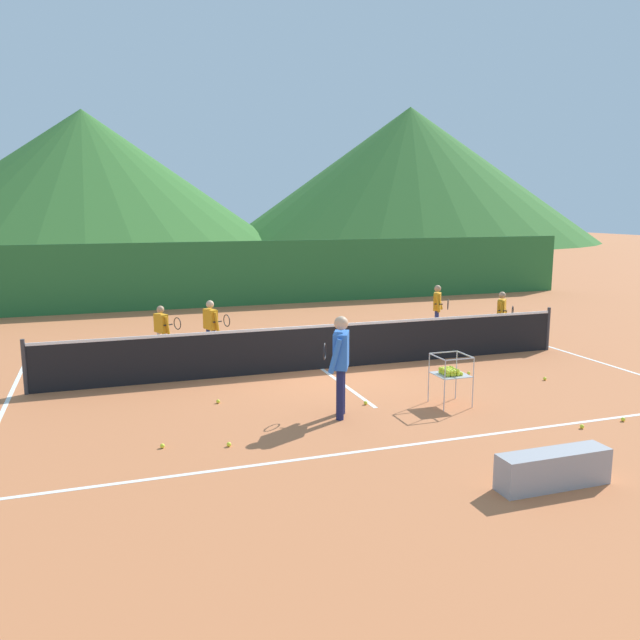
{
  "coord_description": "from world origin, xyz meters",
  "views": [
    {
      "loc": [
        -4.39,
        -12.67,
        3.44
      ],
      "look_at": [
        -0.05,
        -0.01,
        1.08
      ],
      "focal_mm": 35.89,
      "sensor_mm": 36.0,
      "label": 1
    }
  ],
  "objects_px": {
    "student_1": "(211,323)",
    "student_0": "(162,327)",
    "tennis_ball_8": "(545,379)",
    "tennis_ball_7": "(229,444)",
    "tennis_ball_3": "(582,427)",
    "tennis_ball_2": "(469,373)",
    "student_2": "(438,305)",
    "instructor": "(340,357)",
    "tennis_ball_9": "(162,446)",
    "student_3": "(502,312)",
    "courtside_bench": "(553,469)",
    "tennis_ball_5": "(366,403)",
    "tennis_net": "(322,346)",
    "ball_cart": "(450,372)",
    "tennis_ball_4": "(623,419)",
    "tennis_ball_1": "(218,401)"
  },
  "relations": [
    {
      "from": "student_2",
      "to": "student_3",
      "type": "bearing_deg",
      "value": -51.9
    },
    {
      "from": "tennis_ball_8",
      "to": "student_3",
      "type": "bearing_deg",
      "value": 68.5
    },
    {
      "from": "student_0",
      "to": "ball_cart",
      "type": "height_order",
      "value": "student_0"
    },
    {
      "from": "tennis_ball_2",
      "to": "tennis_ball_4",
      "type": "height_order",
      "value": "same"
    },
    {
      "from": "ball_cart",
      "to": "tennis_ball_1",
      "type": "bearing_deg",
      "value": 159.84
    },
    {
      "from": "tennis_net",
      "to": "student_0",
      "type": "xyz_separation_m",
      "value": [
        -3.15,
        2.15,
        0.24
      ]
    },
    {
      "from": "instructor",
      "to": "tennis_ball_1",
      "type": "bearing_deg",
      "value": 142.43
    },
    {
      "from": "tennis_net",
      "to": "tennis_ball_9",
      "type": "distance_m",
      "value": 5.18
    },
    {
      "from": "instructor",
      "to": "tennis_ball_2",
      "type": "bearing_deg",
      "value": 25.32
    },
    {
      "from": "instructor",
      "to": "tennis_ball_9",
      "type": "bearing_deg",
      "value": -170.34
    },
    {
      "from": "student_0",
      "to": "student_2",
      "type": "bearing_deg",
      "value": 3.72
    },
    {
      "from": "tennis_ball_2",
      "to": "tennis_ball_7",
      "type": "distance_m",
      "value": 6.02
    },
    {
      "from": "tennis_ball_8",
      "to": "tennis_ball_3",
      "type": "bearing_deg",
      "value": -117.01
    },
    {
      "from": "instructor",
      "to": "student_3",
      "type": "xyz_separation_m",
      "value": [
        6.12,
        4.34,
        -0.24
      ]
    },
    {
      "from": "tennis_ball_4",
      "to": "tennis_ball_9",
      "type": "distance_m",
      "value": 7.34
    },
    {
      "from": "tennis_ball_5",
      "to": "tennis_ball_8",
      "type": "distance_m",
      "value": 4.07
    },
    {
      "from": "tennis_ball_2",
      "to": "tennis_ball_9",
      "type": "distance_m",
      "value": 6.8
    },
    {
      "from": "tennis_ball_7",
      "to": "student_3",
      "type": "bearing_deg",
      "value": 32.03
    },
    {
      "from": "student_0",
      "to": "student_1",
      "type": "distance_m",
      "value": 1.12
    },
    {
      "from": "instructor",
      "to": "student_2",
      "type": "xyz_separation_m",
      "value": [
        5.02,
        5.74,
        -0.21
      ]
    },
    {
      "from": "tennis_ball_3",
      "to": "tennis_ball_4",
      "type": "xyz_separation_m",
      "value": [
        0.88,
        0.07,
        0.0
      ]
    },
    {
      "from": "tennis_ball_4",
      "to": "tennis_ball_8",
      "type": "xyz_separation_m",
      "value": [
        0.43,
        2.51,
        0.0
      ]
    },
    {
      "from": "ball_cart",
      "to": "tennis_ball_4",
      "type": "distance_m",
      "value": 2.86
    },
    {
      "from": "tennis_ball_3",
      "to": "tennis_ball_7",
      "type": "height_order",
      "value": "same"
    },
    {
      "from": "student_1",
      "to": "student_3",
      "type": "xyz_separation_m",
      "value": [
        7.42,
        -0.7,
        -0.02
      ]
    },
    {
      "from": "student_1",
      "to": "tennis_ball_7",
      "type": "bearing_deg",
      "value": -97.13
    },
    {
      "from": "tennis_ball_2",
      "to": "student_2",
      "type": "bearing_deg",
      "value": 69.55
    },
    {
      "from": "instructor",
      "to": "courtside_bench",
      "type": "distance_m",
      "value": 3.83
    },
    {
      "from": "instructor",
      "to": "tennis_ball_8",
      "type": "distance_m",
      "value": 4.88
    },
    {
      "from": "instructor",
      "to": "student_2",
      "type": "relative_size",
      "value": 1.25
    },
    {
      "from": "student_1",
      "to": "student_0",
      "type": "bearing_deg",
      "value": 168.75
    },
    {
      "from": "tennis_net",
      "to": "tennis_ball_5",
      "type": "xyz_separation_m",
      "value": [
        -0.1,
        -2.65,
        -0.47
      ]
    },
    {
      "from": "student_0",
      "to": "tennis_ball_3",
      "type": "relative_size",
      "value": 18.1
    },
    {
      "from": "tennis_net",
      "to": "student_1",
      "type": "height_order",
      "value": "student_1"
    },
    {
      "from": "student_3",
      "to": "tennis_ball_9",
      "type": "height_order",
      "value": "student_3"
    },
    {
      "from": "tennis_ball_3",
      "to": "student_0",
      "type": "bearing_deg",
      "value": 129.41
    },
    {
      "from": "tennis_ball_9",
      "to": "student_2",
      "type": "bearing_deg",
      "value": 38.06
    },
    {
      "from": "instructor",
      "to": "tennis_ball_3",
      "type": "height_order",
      "value": "instructor"
    },
    {
      "from": "ball_cart",
      "to": "tennis_ball_3",
      "type": "relative_size",
      "value": 13.22
    },
    {
      "from": "instructor",
      "to": "student_0",
      "type": "relative_size",
      "value": 1.38
    },
    {
      "from": "tennis_ball_2",
      "to": "tennis_ball_9",
      "type": "relative_size",
      "value": 1.0
    },
    {
      "from": "student_2",
      "to": "tennis_ball_4",
      "type": "xyz_separation_m",
      "value": [
        -0.74,
        -7.47,
        -0.78
      ]
    },
    {
      "from": "tennis_ball_8",
      "to": "tennis_ball_7",
      "type": "bearing_deg",
      "value": -167.22
    },
    {
      "from": "tennis_net",
      "to": "tennis_ball_7",
      "type": "bearing_deg",
      "value": -125.71
    },
    {
      "from": "student_1",
      "to": "student_2",
      "type": "relative_size",
      "value": 0.98
    },
    {
      "from": "tennis_ball_2",
      "to": "tennis_ball_3",
      "type": "distance_m",
      "value": 3.46
    },
    {
      "from": "student_2",
      "to": "tennis_ball_5",
      "type": "relative_size",
      "value": 19.94
    },
    {
      "from": "tennis_net",
      "to": "tennis_ball_3",
      "type": "xyz_separation_m",
      "value": [
        2.65,
        -4.9,
        -0.47
      ]
    },
    {
      "from": "tennis_net",
      "to": "tennis_ball_8",
      "type": "distance_m",
      "value": 4.62
    },
    {
      "from": "instructor",
      "to": "tennis_ball_3",
      "type": "distance_m",
      "value": 3.97
    }
  ]
}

